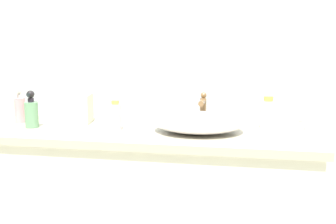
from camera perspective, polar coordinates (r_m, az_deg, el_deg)
The scene contains 11 objects.
bathroom_wall_rear at distance 2.05m, azimuth -1.92°, elevation 10.27°, with size 6.00×0.06×2.60m, color silver.
vanity_counter at distance 1.92m, azimuth -3.87°, elevation -15.62°, with size 1.52×0.55×0.91m.
wall_mirror_panel at distance 2.01m, azimuth -2.16°, elevation 13.15°, with size 1.41×0.01×0.98m, color #B2BCC6.
sink_basin at distance 1.70m, azimuth 4.32°, elevation -1.44°, with size 0.38×0.32×0.08m, color white.
faucet at distance 1.87m, azimuth 4.95°, elevation 0.82°, with size 0.03×0.13×0.14m.
soap_dispenser at distance 2.02m, azimuth -20.26°, elevation 0.50°, with size 0.05×0.05×0.16m.
lotion_bottle at distance 1.81m, azimuth 13.97°, elevation -0.28°, with size 0.07×0.07×0.14m.
perfume_bottle at distance 1.88m, azimuth -18.79°, elevation -0.05°, with size 0.06×0.06×0.17m.
spray_can at distance 1.74m, azimuth -7.45°, elevation -0.63°, with size 0.05×0.05×0.13m.
tissue_box at distance 1.94m, azimuth -12.85°, elevation 0.69°, with size 0.15×0.15×0.17m.
candle_jar at distance 1.71m, azimuth 17.93°, elevation -2.57°, with size 0.06×0.06×0.04m, color silver.
Camera 1 is at (0.45, -1.27, 1.27)m, focal length 42.99 mm.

